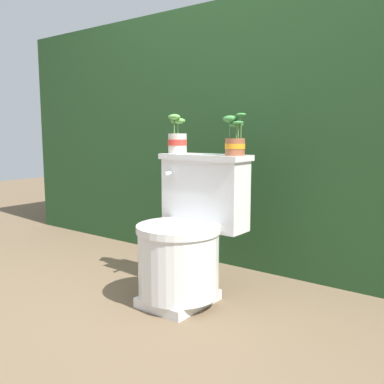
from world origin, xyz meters
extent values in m
plane|color=brown|center=(0.00, 0.00, 0.00)|extent=(12.00, 12.00, 0.00)
cube|color=#234723|center=(0.00, 1.21, 0.86)|extent=(4.28, 1.10, 1.72)
cube|color=silver|center=(0.09, -0.05, 0.03)|extent=(0.29, 0.37, 0.05)
cylinder|color=silver|center=(0.09, -0.05, 0.22)|extent=(0.42, 0.42, 0.33)
cylinder|color=silver|center=(0.09, -0.05, 0.40)|extent=(0.43, 0.43, 0.04)
cube|color=silver|center=(0.09, 0.18, 0.55)|extent=(0.48, 0.17, 0.38)
cube|color=silver|center=(0.09, 0.18, 0.75)|extent=(0.50, 0.19, 0.03)
cylinder|color=silver|center=(-0.08, 0.07, 0.66)|extent=(0.02, 0.05, 0.02)
cylinder|color=beige|center=(-0.11, 0.19, 0.82)|extent=(0.11, 0.11, 0.11)
cylinder|color=red|center=(-0.11, 0.19, 0.83)|extent=(0.11, 0.11, 0.03)
cylinder|color=#332319|center=(-0.11, 0.19, 0.87)|extent=(0.10, 0.10, 0.01)
cylinder|color=#4C753D|center=(-0.13, 0.19, 0.92)|extent=(0.01, 0.01, 0.08)
ellipsoid|color=#569342|center=(-0.13, 0.19, 0.97)|extent=(0.07, 0.05, 0.03)
cylinder|color=#4C753D|center=(-0.11, 0.20, 0.91)|extent=(0.01, 0.01, 0.06)
ellipsoid|color=#569342|center=(-0.11, 0.20, 0.95)|extent=(0.10, 0.07, 0.03)
cylinder|color=#4C753D|center=(-0.11, 0.16, 0.92)|extent=(0.01, 0.01, 0.08)
ellipsoid|color=#569342|center=(-0.11, 0.16, 0.97)|extent=(0.08, 0.05, 0.03)
cylinder|color=#9E5638|center=(0.28, 0.17, 0.81)|extent=(0.10, 0.10, 0.09)
cylinder|color=orange|center=(0.28, 0.17, 0.82)|extent=(0.10, 0.10, 0.03)
cylinder|color=#332319|center=(0.28, 0.17, 0.85)|extent=(0.09, 0.09, 0.01)
cylinder|color=#4C753D|center=(0.25, 0.18, 0.90)|extent=(0.01, 0.01, 0.09)
ellipsoid|color=#387F38|center=(0.25, 0.18, 0.95)|extent=(0.08, 0.06, 0.04)
cylinder|color=#4C753D|center=(0.32, 0.18, 0.91)|extent=(0.01, 0.01, 0.11)
ellipsoid|color=#387F38|center=(0.32, 0.18, 0.97)|extent=(0.06, 0.04, 0.02)
cylinder|color=#4C753D|center=(0.28, 0.19, 0.89)|extent=(0.01, 0.01, 0.06)
ellipsoid|color=#387F38|center=(0.28, 0.19, 0.92)|extent=(0.08, 0.05, 0.03)
cylinder|color=#4C753D|center=(0.31, 0.15, 0.89)|extent=(0.01, 0.01, 0.07)
ellipsoid|color=#387F38|center=(0.31, 0.15, 0.93)|extent=(0.06, 0.04, 0.02)
camera|label=1|loc=(1.43, -1.70, 0.89)|focal=40.00mm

